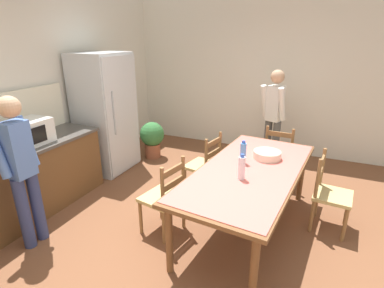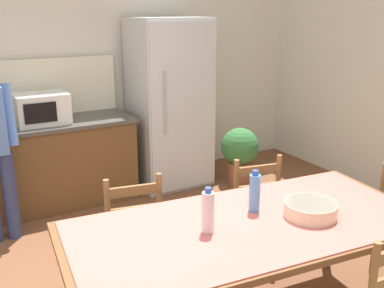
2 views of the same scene
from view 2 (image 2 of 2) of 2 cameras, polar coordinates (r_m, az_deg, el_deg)
name	(u,v)px [view 2 (image 2 of 2)]	position (r m, az deg, el deg)	size (l,w,h in m)	color
wall_back	(42,61)	(5.08, -18.53, 9.93)	(6.52, 0.12, 2.90)	silver
refrigerator	(170,104)	(5.13, -2.83, 5.15)	(0.82, 0.73, 1.90)	silver
microwave	(42,109)	(4.68, -18.56, 4.29)	(0.50, 0.39, 0.30)	white
dining_table	(249,233)	(2.75, 7.22, -11.17)	(2.28, 1.22, 0.77)	brown
bottle_near_centre	(208,212)	(2.55, 2.04, -8.57)	(0.07, 0.07, 0.27)	silver
bottle_off_centre	(255,192)	(2.82, 7.96, -6.11)	(0.07, 0.07, 0.27)	#4C8ED6
serving_bowl	(310,208)	(2.85, 14.80, -7.91)	(0.32, 0.32, 0.09)	beige
chair_side_far_right	(249,207)	(3.71, 7.20, -7.94)	(0.49, 0.47, 0.91)	olive
chair_side_far_left	(132,231)	(3.35, -7.68, -10.84)	(0.49, 0.47, 0.91)	olive
potted_plant	(240,152)	(5.27, 6.08, -0.95)	(0.44, 0.44, 0.67)	brown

